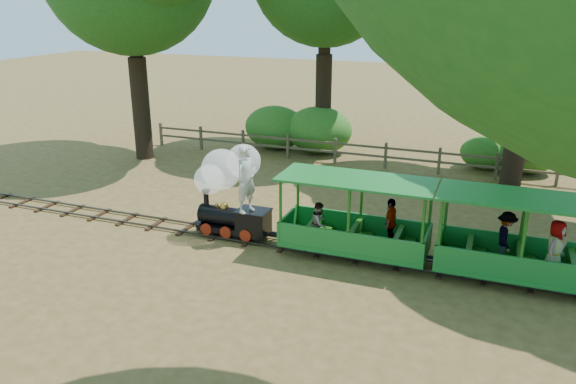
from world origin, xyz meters
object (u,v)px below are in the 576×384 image
(carriage_front, at_px, (355,228))
(locomotive, at_px, (229,183))
(carriage_rear, at_px, (522,249))
(fence, at_px, (360,151))

(carriage_front, bearing_deg, locomotive, 178.84)
(locomotive, distance_m, carriage_rear, 7.39)
(locomotive, relative_size, fence, 0.15)
(fence, bearing_deg, locomotive, -101.57)
(locomotive, bearing_deg, fence, 78.43)
(locomotive, xyz_separation_m, carriage_rear, (7.35, -0.03, -0.70))
(carriage_front, relative_size, carriage_rear, 1.00)
(carriage_rear, bearing_deg, carriage_front, -179.40)
(carriage_front, xyz_separation_m, fence, (-1.87, 8.02, -0.22))
(carriage_rear, distance_m, fence, 9.83)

